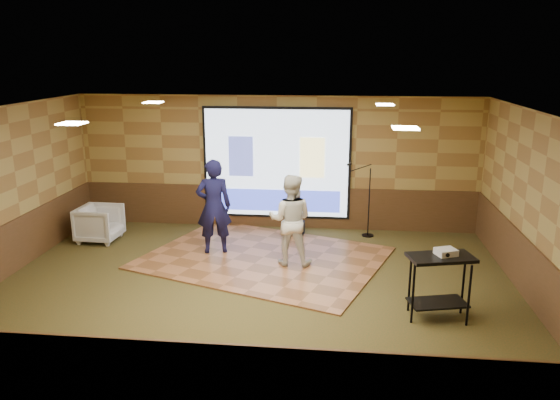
# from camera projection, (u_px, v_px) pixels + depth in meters

# --- Properties ---
(ground) EXTENTS (9.00, 9.00, 0.00)m
(ground) POSITION_uv_depth(u_px,v_px,m) (254.00, 289.00, 9.30)
(ground) COLOR #313D1B
(ground) RESTS_ON ground
(room_shell) EXTENTS (9.04, 7.04, 3.02)m
(room_shell) POSITION_uv_depth(u_px,v_px,m) (252.00, 168.00, 8.75)
(room_shell) COLOR #A58C45
(room_shell) RESTS_ON ground
(wainscot_back) EXTENTS (9.00, 0.04, 0.95)m
(wainscot_back) POSITION_uv_depth(u_px,v_px,m) (277.00, 207.00, 12.52)
(wainscot_back) COLOR #473117
(wainscot_back) RESTS_ON ground
(wainscot_front) EXTENTS (9.00, 0.04, 0.95)m
(wainscot_front) POSITION_uv_depth(u_px,v_px,m) (203.00, 382.00, 5.83)
(wainscot_front) COLOR #473117
(wainscot_front) RESTS_ON ground
(wainscot_left) EXTENTS (0.04, 7.00, 0.95)m
(wainscot_left) POSITION_uv_depth(u_px,v_px,m) (3.00, 253.00, 9.64)
(wainscot_left) COLOR #473117
(wainscot_left) RESTS_ON ground
(wainscot_right) EXTENTS (0.04, 7.00, 0.95)m
(wainscot_right) POSITION_uv_depth(u_px,v_px,m) (530.00, 274.00, 8.71)
(wainscot_right) COLOR #473117
(wainscot_right) RESTS_ON ground
(projector_screen) EXTENTS (3.32, 0.06, 2.52)m
(projector_screen) POSITION_uv_depth(u_px,v_px,m) (276.00, 164.00, 12.21)
(projector_screen) COLOR black
(projector_screen) RESTS_ON room_shell
(downlight_nw) EXTENTS (0.32, 0.32, 0.02)m
(downlight_nw) POSITION_uv_depth(u_px,v_px,m) (153.00, 102.00, 10.48)
(downlight_nw) COLOR #FAE6BB
(downlight_nw) RESTS_ON room_shell
(downlight_ne) EXTENTS (0.32, 0.32, 0.02)m
(downlight_ne) POSITION_uv_depth(u_px,v_px,m) (385.00, 105.00, 10.03)
(downlight_ne) COLOR #FAE6BB
(downlight_ne) RESTS_ON room_shell
(downlight_sw) EXTENTS (0.32, 0.32, 0.02)m
(downlight_sw) POSITION_uv_depth(u_px,v_px,m) (72.00, 123.00, 7.31)
(downlight_sw) COLOR #FAE6BB
(downlight_sw) RESTS_ON room_shell
(downlight_se) EXTENTS (0.32, 0.32, 0.02)m
(downlight_se) POSITION_uv_depth(u_px,v_px,m) (405.00, 128.00, 6.86)
(downlight_se) COLOR #FAE6BB
(downlight_se) RESTS_ON room_shell
(dance_floor) EXTENTS (5.23, 4.61, 0.03)m
(dance_floor) POSITION_uv_depth(u_px,v_px,m) (264.00, 258.00, 10.66)
(dance_floor) COLOR #9C6039
(dance_floor) RESTS_ON ground
(player_left) EXTENTS (0.78, 0.61, 1.89)m
(player_left) POSITION_uv_depth(u_px,v_px,m) (214.00, 206.00, 10.70)
(player_left) COLOR #121239
(player_left) RESTS_ON dance_floor
(player_right) EXTENTS (0.87, 0.70, 1.72)m
(player_right) POSITION_uv_depth(u_px,v_px,m) (290.00, 220.00, 10.12)
(player_right) COLOR silver
(player_right) RESTS_ON dance_floor
(av_table) EXTENTS (0.95, 0.50, 1.00)m
(av_table) POSITION_uv_depth(u_px,v_px,m) (440.00, 274.00, 8.09)
(av_table) COLOR black
(av_table) RESTS_ON ground
(projector) EXTENTS (0.35, 0.33, 0.10)m
(projector) POSITION_uv_depth(u_px,v_px,m) (446.00, 252.00, 8.04)
(projector) COLOR silver
(projector) RESTS_ON av_table
(mic_stand) EXTENTS (0.64, 0.26, 1.64)m
(mic_stand) POSITION_uv_depth(u_px,v_px,m) (366.00, 214.00, 11.88)
(mic_stand) COLOR black
(mic_stand) RESTS_ON ground
(banquet_chair) EXTENTS (0.87, 0.85, 0.77)m
(banquet_chair) POSITION_uv_depth(u_px,v_px,m) (100.00, 223.00, 11.60)
(banquet_chair) COLOR gray
(banquet_chair) RESTS_ON ground
(duffel_bag) EXTENTS (0.49, 0.34, 0.29)m
(duffel_bag) POSITION_uv_depth(u_px,v_px,m) (293.00, 228.00, 12.04)
(duffel_bag) COLOR black
(duffel_bag) RESTS_ON ground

